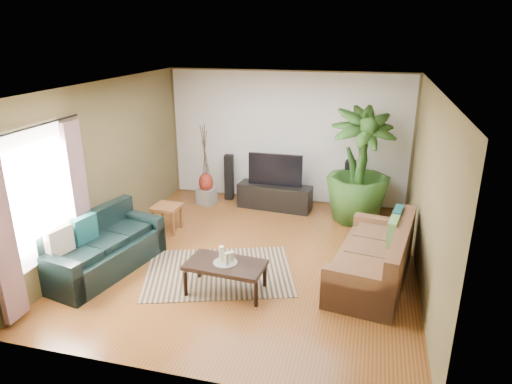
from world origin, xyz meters
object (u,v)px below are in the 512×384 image
(sofa_left, at_px, (103,245))
(speaker_left, at_px, (229,177))
(side_table, at_px, (168,218))
(speaker_right, at_px, (349,185))
(television, at_px, (275,170))
(coffee_table, at_px, (226,277))
(sofa_right, at_px, (372,253))
(potted_plant, at_px, (359,166))
(pedestal, at_px, (206,196))
(tv_stand, at_px, (275,197))
(vase, at_px, (206,182))

(sofa_left, xyz_separation_m, speaker_left, (0.87, 3.44, 0.06))
(sofa_left, relative_size, side_table, 3.92)
(sofa_left, relative_size, speaker_right, 1.86)
(television, height_order, speaker_left, television)
(coffee_table, bearing_deg, sofa_left, -178.76)
(sofa_right, xyz_separation_m, side_table, (-3.59, 0.85, -0.18))
(sofa_left, distance_m, potted_plant, 4.66)
(speaker_left, xyz_separation_m, pedestal, (-0.37, -0.41, -0.32))
(coffee_table, bearing_deg, pedestal, 119.24)
(pedestal, bearing_deg, sofa_left, -99.44)
(coffee_table, xyz_separation_m, side_table, (-1.65, 1.68, 0.02))
(speaker_right, xyz_separation_m, pedestal, (-2.88, -0.41, -0.35))
(television, distance_m, speaker_left, 1.15)
(coffee_table, xyz_separation_m, potted_plant, (1.62, 3.04, 0.85))
(side_table, bearing_deg, sofa_left, -100.81)
(tv_stand, xyz_separation_m, speaker_left, (-1.06, 0.30, 0.24))
(sofa_left, relative_size, potted_plant, 0.89)
(speaker_left, bearing_deg, sofa_left, -110.25)
(pedestal, distance_m, vase, 0.31)
(sofa_left, relative_size, speaker_left, 1.97)
(tv_stand, bearing_deg, coffee_table, -84.60)
(sofa_left, relative_size, pedestal, 5.94)
(tv_stand, height_order, television, television)
(television, xyz_separation_m, pedestal, (-1.43, -0.13, -0.66))
(tv_stand, relative_size, pedestal, 4.62)
(speaker_right, bearing_deg, vase, -165.56)
(speaker_right, xyz_separation_m, vase, (-2.88, -0.41, -0.04))
(side_table, bearing_deg, tv_stand, 43.64)
(potted_plant, bearing_deg, vase, 178.25)
(pedestal, bearing_deg, potted_plant, -1.75)
(speaker_right, bearing_deg, side_table, -142.51)
(potted_plant, bearing_deg, pedestal, 178.25)
(tv_stand, height_order, side_table, tv_stand)
(sofa_right, distance_m, coffee_table, 2.12)
(sofa_left, xyz_separation_m, side_table, (0.30, 1.57, -0.18))
(tv_stand, distance_m, vase, 1.46)
(sofa_right, xyz_separation_m, vase, (-3.39, 2.30, 0.04))
(tv_stand, relative_size, vase, 3.61)
(sofa_right, bearing_deg, coffee_table, -57.50)
(sofa_left, distance_m, tv_stand, 3.69)
(television, bearing_deg, tv_stand, -90.00)
(tv_stand, bearing_deg, potted_plant, -1.82)
(sofa_right, bearing_deg, tv_stand, -131.70)
(vase, bearing_deg, speaker_right, 8.11)
(coffee_table, distance_m, side_table, 2.36)
(coffee_table, height_order, television, television)
(potted_plant, distance_m, side_table, 3.64)
(sofa_right, relative_size, side_table, 4.25)
(television, distance_m, vase, 1.48)
(tv_stand, relative_size, potted_plant, 0.69)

